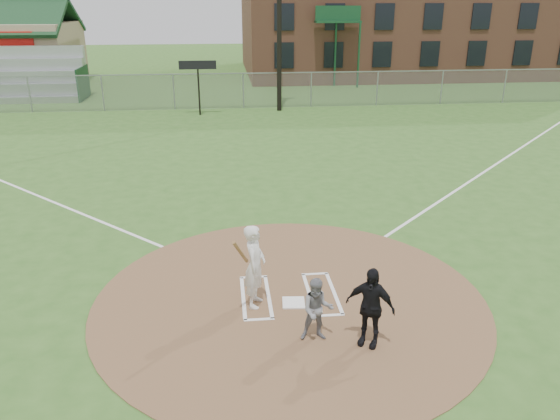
{
  "coord_description": "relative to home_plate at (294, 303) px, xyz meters",
  "views": [
    {
      "loc": [
        -1.31,
        -10.18,
        6.09
      ],
      "look_at": [
        0.0,
        2.0,
        1.3
      ],
      "focal_mm": 35.0,
      "sensor_mm": 36.0,
      "label": 1
    }
  ],
  "objects": [
    {
      "name": "scoreboard_sign",
      "position": [
        -2.55,
        20.4,
        2.35
      ],
      "size": [
        2.0,
        0.1,
        2.93
      ],
      "color": "black",
      "rests_on": "ground"
    },
    {
      "name": "catcher",
      "position": [
        0.27,
        -1.32,
        0.62
      ],
      "size": [
        0.65,
        0.52,
        1.27
      ],
      "primitive_type": "imported",
      "rotation": [
        0.0,
        0.0,
        -0.07
      ],
      "color": "gray",
      "rests_on": "dirt_circle"
    },
    {
      "name": "outfield_fence",
      "position": [
        -0.05,
        22.2,
        0.98
      ],
      "size": [
        56.08,
        0.08,
        2.03
      ],
      "color": "slate",
      "rests_on": "ground"
    },
    {
      "name": "bleachers",
      "position": [
        -13.05,
        26.4,
        1.55
      ],
      "size": [
        6.08,
        3.2,
        3.2
      ],
      "color": "#B7BABF",
      "rests_on": "ground"
    },
    {
      "name": "ground",
      "position": [
        -0.05,
        0.2,
        -0.04
      ],
      "size": [
        140.0,
        140.0,
        0.0
      ],
      "primitive_type": "plane",
      "color": "#325E20",
      "rests_on": "ground"
    },
    {
      "name": "foul_line_first",
      "position": [
        8.95,
        9.2,
        -0.03
      ],
      "size": [
        17.04,
        17.04,
        0.01
      ],
      "primitive_type": "cube",
      "rotation": [
        0.0,
        0.0,
        -0.79
      ],
      "color": "white",
      "rests_on": "ground"
    },
    {
      "name": "batters_boxes",
      "position": [
        -0.05,
        0.35,
        -0.01
      ],
      "size": [
        2.08,
        1.88,
        0.01
      ],
      "color": "white",
      "rests_on": "dirt_circle"
    },
    {
      "name": "home_plate",
      "position": [
        0.0,
        0.0,
        0.0
      ],
      "size": [
        0.51,
        0.51,
        0.03
      ],
      "primitive_type": "cube",
      "rotation": [
        0.0,
        0.0,
        -0.09
      ],
      "color": "white",
      "rests_on": "dirt_circle"
    },
    {
      "name": "dirt_circle",
      "position": [
        -0.05,
        0.2,
        -0.03
      ],
      "size": [
        8.4,
        8.4,
        0.02
      ],
      "primitive_type": "cylinder",
      "color": "brown",
      "rests_on": "ground"
    },
    {
      "name": "batter_at_plate",
      "position": [
        -0.81,
        0.05,
        0.89
      ],
      "size": [
        0.77,
        1.05,
        1.81
      ],
      "color": "silver",
      "rests_on": "dirt_circle"
    },
    {
      "name": "umpire",
      "position": [
        1.2,
        -1.57,
        0.77
      ],
      "size": [
        0.99,
        0.81,
        1.58
      ],
      "primitive_type": "imported",
      "rotation": [
        0.0,
        0.0,
        -0.55
      ],
      "color": "black",
      "rests_on": "dirt_circle"
    },
    {
      "name": "foul_line_third",
      "position": [
        -9.05,
        9.2,
        -0.03
      ],
      "size": [
        17.04,
        17.04,
        0.01
      ],
      "primitive_type": "cube",
      "rotation": [
        0.0,
        0.0,
        0.79
      ],
      "color": "white",
      "rests_on": "ground"
    }
  ]
}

